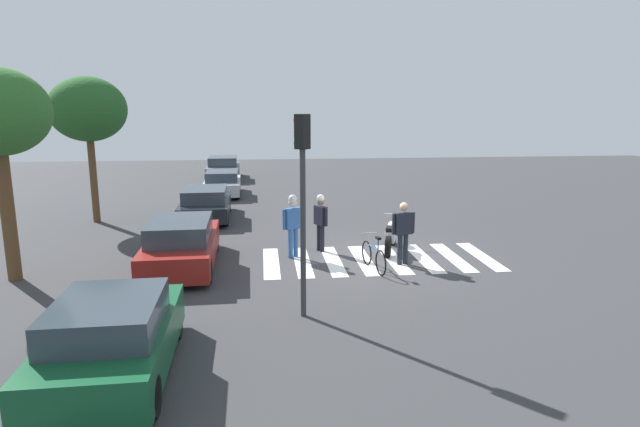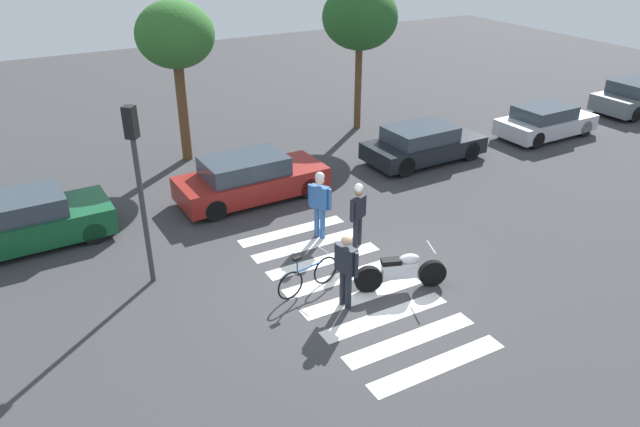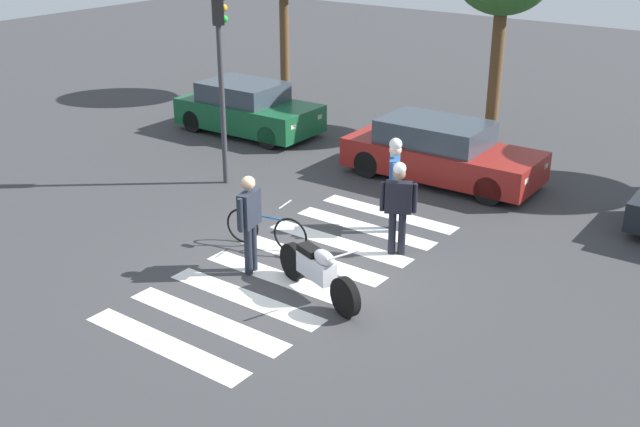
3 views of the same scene
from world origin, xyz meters
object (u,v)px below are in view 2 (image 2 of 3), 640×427
object	(u,v)px
leaning_bicycle	(308,276)
car_grey_coupe	(639,96)
car_green_compact	(30,221)
officer_by_motorcycle	(346,266)
car_black_suv	(423,144)
traffic_light_pole	(138,169)
police_motorcycle	(401,271)
car_silver_sedan	(545,122)
car_maroon_wagon	(250,179)
pedestrian_bystander	(320,200)
officer_on_foot	(358,211)

from	to	relation	value
leaning_bicycle	car_grey_coupe	size ratio (longest dim) A/B	0.39
car_green_compact	car_grey_coupe	world-z (taller)	car_green_compact
officer_by_motorcycle	car_grey_coupe	size ratio (longest dim) A/B	0.41
car_black_suv	car_grey_coupe	distance (m)	11.79
leaning_bicycle	officer_by_motorcycle	xyz separation A→B (m)	(0.44, -0.93, 0.66)
officer_by_motorcycle	traffic_light_pole	world-z (taller)	traffic_light_pole
car_green_compact	car_grey_coupe	size ratio (longest dim) A/B	0.92
police_motorcycle	car_silver_sedan	distance (m)	12.61
officer_by_motorcycle	car_maroon_wagon	distance (m)	6.22
car_green_compact	pedestrian_bystander	bearing A→B (deg)	-26.63
car_black_suv	pedestrian_bystander	bearing A→B (deg)	-151.79
officer_on_foot	car_grey_coupe	bearing A→B (deg)	13.66
officer_on_foot	traffic_light_pole	world-z (taller)	traffic_light_pole
police_motorcycle	leaning_bicycle	bearing A→B (deg)	153.69
officer_by_motorcycle	car_green_compact	xyz separation A→B (m)	(-5.73, 6.45, -0.37)
officer_by_motorcycle	car_grey_coupe	distance (m)	19.71
police_motorcycle	officer_by_motorcycle	distance (m)	1.58
car_green_compact	car_maroon_wagon	xyz separation A→B (m)	(6.11, -0.25, -0.00)
car_grey_coupe	car_green_compact	bearing A→B (deg)	179.64
pedestrian_bystander	car_maroon_wagon	bearing A→B (deg)	101.81
car_black_suv	car_grey_coupe	bearing A→B (deg)	0.52
traffic_light_pole	police_motorcycle	bearing A→B (deg)	-32.37
leaning_bicycle	traffic_light_pole	distance (m)	4.48
pedestrian_bystander	car_maroon_wagon	world-z (taller)	pedestrian_bystander
car_green_compact	leaning_bicycle	bearing A→B (deg)	-46.23
car_silver_sedan	car_grey_coupe	bearing A→B (deg)	3.45
car_green_compact	car_black_suv	size ratio (longest dim) A/B	0.93
leaning_bicycle	officer_on_foot	size ratio (longest dim) A/B	0.96
leaning_bicycle	police_motorcycle	bearing A→B (deg)	-26.31
leaning_bicycle	officer_on_foot	bearing A→B (deg)	30.26
police_motorcycle	officer_on_foot	size ratio (longest dim) A/B	1.18
officer_on_foot	car_silver_sedan	bearing A→B (deg)	19.03
police_motorcycle	car_maroon_wagon	bearing A→B (deg)	99.93
officer_on_foot	traffic_light_pole	xyz separation A→B (m)	(-5.13, 0.95, 1.84)
leaning_bicycle	car_grey_coupe	distance (m)	19.86
car_black_suv	car_grey_coupe	world-z (taller)	car_grey_coupe
car_silver_sedan	traffic_light_pole	distance (m)	16.45
car_grey_coupe	car_silver_sedan	bearing A→B (deg)	-176.55
leaning_bicycle	traffic_light_pole	world-z (taller)	traffic_light_pole
officer_on_foot	car_silver_sedan	world-z (taller)	officer_on_foot
pedestrian_bystander	car_grey_coupe	size ratio (longest dim) A/B	0.44
police_motorcycle	car_maroon_wagon	xyz separation A→B (m)	(-1.09, 6.21, 0.20)
leaning_bicycle	car_maroon_wagon	bearing A→B (deg)	81.07
officer_by_motorcycle	car_grey_coupe	xyz separation A→B (m)	(18.68, 6.29, -0.37)
leaning_bicycle	car_maroon_wagon	xyz separation A→B (m)	(0.83, 5.27, 0.28)
car_black_suv	car_silver_sedan	xyz separation A→B (m)	(5.70, -0.26, -0.02)
police_motorcycle	traffic_light_pole	xyz separation A→B (m)	(-4.93, 3.13, 2.41)
leaning_bicycle	car_silver_sedan	size ratio (longest dim) A/B	0.43
pedestrian_bystander	traffic_light_pole	distance (m)	4.84
pedestrian_bystander	car_green_compact	bearing A→B (deg)	153.37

